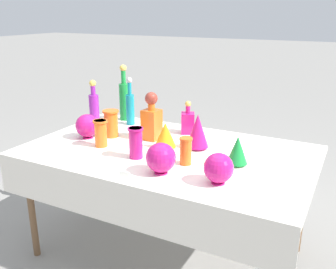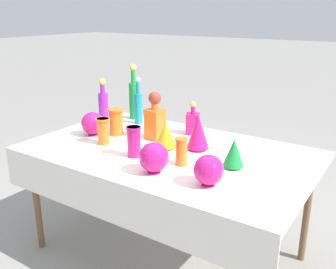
{
  "view_description": "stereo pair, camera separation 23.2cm",
  "coord_description": "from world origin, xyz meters",
  "views": [
    {
      "loc": [
        1.01,
        -1.95,
        1.59
      ],
      "look_at": [
        0.0,
        0.0,
        0.86
      ],
      "focal_mm": 40.0,
      "sensor_mm": 36.0,
      "label": 1
    },
    {
      "loc": [
        1.21,
        -1.83,
        1.59
      ],
      "look_at": [
        0.0,
        0.0,
        0.86
      ],
      "focal_mm": 40.0,
      "sensor_mm": 36.0,
      "label": 2
    }
  ],
  "objects": [
    {
      "name": "slender_vase_1",
      "position": [
        -0.41,
        -0.14,
        0.85
      ],
      "size": [
        0.09,
        0.09,
        0.17
      ],
      "color": "orange",
      "rests_on": "display_table"
    },
    {
      "name": "fluted_vase_1",
      "position": [
        -0.03,
        0.02,
        0.85
      ],
      "size": [
        0.14,
        0.14,
        0.17
      ],
      "color": "orange",
      "rests_on": "display_table"
    },
    {
      "name": "tall_bottle_2",
      "position": [
        -0.62,
        0.44,
        0.94
      ],
      "size": [
        0.08,
        0.08,
        0.44
      ],
      "color": "#198C38",
      "rests_on": "display_table"
    },
    {
      "name": "display_table",
      "position": [
        0.0,
        -0.03,
        0.71
      ],
      "size": [
        1.77,
        1.08,
        0.76
      ],
      "color": "white",
      "rests_on": "ground"
    },
    {
      "name": "ground_plane",
      "position": [
        0.0,
        0.0,
        0.0
      ],
      "size": [
        40.0,
        40.0,
        0.0
      ],
      "primitive_type": "plane",
      "color": "gray"
    },
    {
      "name": "slender_vase_2",
      "position": [
        -0.11,
        -0.21,
        0.86
      ],
      "size": [
        0.09,
        0.09,
        0.19
      ],
      "color": "#C61972",
      "rests_on": "display_table"
    },
    {
      "name": "square_decanter_1",
      "position": [
        -0.03,
        0.36,
        0.85
      ],
      "size": [
        0.12,
        0.12,
        0.23
      ],
      "color": "#C61972",
      "rests_on": "display_table"
    },
    {
      "name": "fluted_vase_0",
      "position": [
        0.46,
        -0.03,
        0.85
      ],
      "size": [
        0.12,
        0.12,
        0.17
      ],
      "color": "#198C38",
      "rests_on": "display_table"
    },
    {
      "name": "round_bowl_2",
      "position": [
        -0.59,
        -0.05,
        0.85
      ],
      "size": [
        0.16,
        0.16,
        0.17
      ],
      "color": "#C61972",
      "rests_on": "display_table"
    },
    {
      "name": "tall_bottle_1",
      "position": [
        -0.75,
        0.23,
        0.9
      ],
      "size": [
        0.07,
        0.07,
        0.34
      ],
      "color": "purple",
      "rests_on": "display_table"
    },
    {
      "name": "slender_vase_0",
      "position": [
        -0.47,
        0.05,
        0.86
      ],
      "size": [
        0.11,
        0.11,
        0.19
      ],
      "color": "orange",
      "rests_on": "display_table"
    },
    {
      "name": "fluted_vase_2",
      "position": [
        0.15,
        0.11,
        0.88
      ],
      "size": [
        0.14,
        0.14,
        0.22
      ],
      "color": "#C61972",
      "rests_on": "display_table"
    },
    {
      "name": "round_bowl_1",
      "position": [
        0.13,
        -0.33,
        0.85
      ],
      "size": [
        0.16,
        0.16,
        0.17
      ],
      "color": "#C61972",
      "rests_on": "display_table"
    },
    {
      "name": "square_decanter_0",
      "position": [
        -0.19,
        0.13,
        0.9
      ],
      "size": [
        0.12,
        0.12,
        0.32
      ],
      "color": "orange",
      "rests_on": "display_table"
    },
    {
      "name": "price_tag_left",
      "position": [
        -0.0,
        -0.49,
        0.78
      ],
      "size": [
        0.06,
        0.02,
        0.04
      ],
      "primitive_type": "cube",
      "rotation": [
        -0.21,
        0.0,
        0.11
      ],
      "color": "white",
      "rests_on": "display_table"
    },
    {
      "name": "slender_vase_3",
      "position": [
        0.2,
        -0.16,
        0.85
      ],
      "size": [
        0.07,
        0.07,
        0.16
      ],
      "color": "orange",
      "rests_on": "display_table"
    },
    {
      "name": "tall_bottle_0",
      "position": [
        -0.51,
        0.36,
        0.9
      ],
      "size": [
        0.06,
        0.06,
        0.36
      ],
      "color": "teal",
      "rests_on": "display_table"
    },
    {
      "name": "round_bowl_0",
      "position": [
        0.45,
        -0.31,
        0.84
      ],
      "size": [
        0.15,
        0.15,
        0.16
      ],
      "color": "#C61972",
      "rests_on": "display_table"
    }
  ]
}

